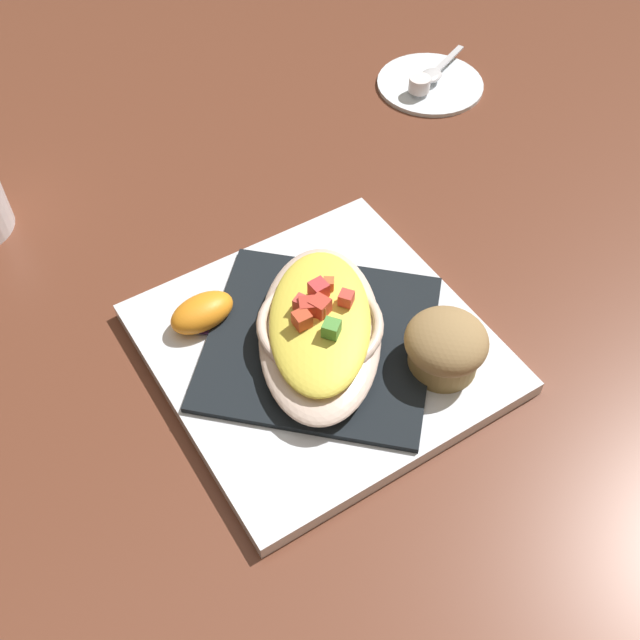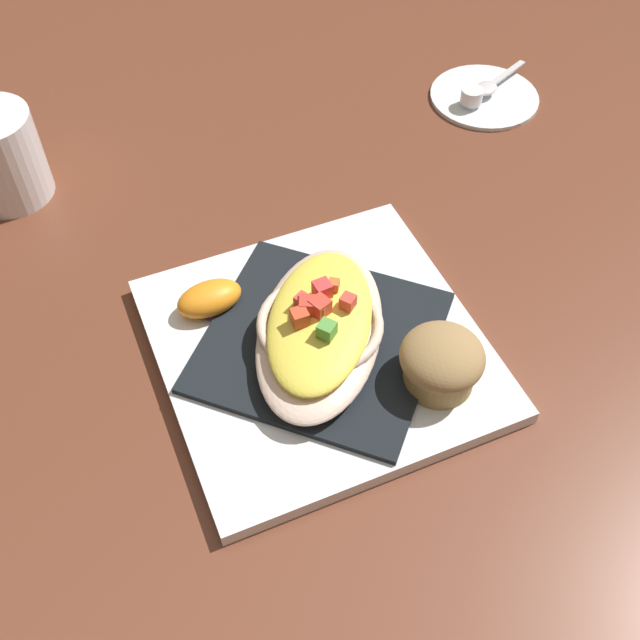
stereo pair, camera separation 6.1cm
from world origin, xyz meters
TOP-DOWN VIEW (x-y plane):
  - ground_plane at (0.00, 0.00)m, footprint 2.60×2.60m
  - square_plate at (0.00, 0.00)m, footprint 0.30×0.30m
  - folded_napkin at (0.00, 0.00)m, footprint 0.25×0.25m
  - gratin_dish at (0.00, -0.00)m, footprint 0.20×0.20m
  - muffin at (-0.06, 0.08)m, footprint 0.07×0.07m
  - orange_garnish at (0.06, -0.08)m, footprint 0.07×0.05m
  - coffee_mug at (0.15, -0.33)m, footprint 0.11×0.08m
  - creamer_saucer at (-0.35, -0.20)m, footprint 0.12×0.12m
  - spoon at (-0.36, -0.20)m, footprint 0.09×0.03m
  - creamer_cup_0 at (-0.32, -0.19)m, footprint 0.02×0.02m

SIDE VIEW (x-z plane):
  - ground_plane at x=0.00m, z-range 0.00..0.00m
  - creamer_saucer at x=-0.35m, z-range 0.00..0.01m
  - square_plate at x=0.00m, z-range 0.00..0.01m
  - spoon at x=-0.36m, z-range 0.01..0.02m
  - folded_napkin at x=0.00m, z-range 0.01..0.02m
  - creamer_cup_0 at x=-0.32m, z-range 0.01..0.03m
  - orange_garnish at x=0.06m, z-range 0.01..0.04m
  - gratin_dish at x=0.00m, z-range 0.01..0.06m
  - muffin at x=-0.06m, z-range 0.01..0.06m
  - coffee_mug at x=0.15m, z-range 0.00..0.09m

